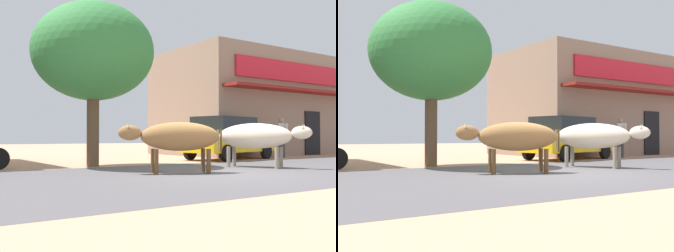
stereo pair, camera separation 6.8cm
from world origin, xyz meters
The scene contains 8 objects.
ground centered at (0.00, 0.00, 0.00)m, with size 80.00×80.00×0.00m, color tan.
asphalt_road centered at (0.00, 0.00, 0.00)m, with size 72.00×6.72×0.00m, color #565255.
storefront_right_club centered at (8.95, 7.87, 2.50)m, with size 8.85×6.48×4.99m.
roadside_tree centered at (-1.56, 3.73, 3.40)m, with size 3.64×3.64×4.88m.
parked_hatchback_car centered at (4.35, 4.38, 0.84)m, with size 4.38×2.54×1.64m.
cow_near_brown centered at (-0.76, 0.49, 0.88)m, with size 2.49×1.39×1.25m.
cow_far_dark centered at (2.21, 0.77, 0.90)m, with size 1.68×2.61×1.27m.
pedestrian_by_shop centered at (7.15, 4.12, 0.98)m, with size 0.46×0.61×1.67m.
Camera 2 is at (-6.51, -7.80, 0.90)m, focal length 44.48 mm.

